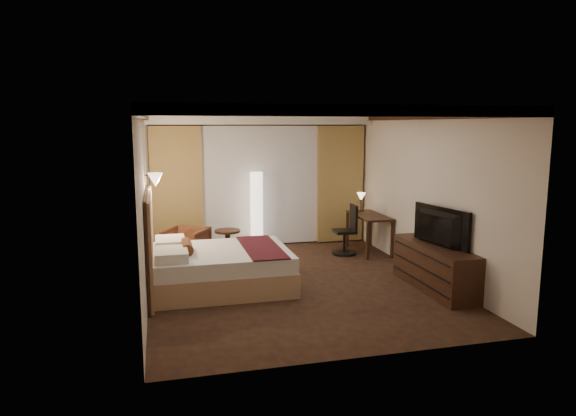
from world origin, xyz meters
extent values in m
cube|color=black|center=(0.00, 0.00, 0.00)|extent=(4.50, 5.50, 0.01)
cube|color=white|center=(0.00, 0.00, 2.70)|extent=(4.50, 5.50, 0.01)
cube|color=silver|center=(0.00, 2.75, 1.35)|extent=(4.50, 0.02, 2.70)
cube|color=silver|center=(-2.25, 0.00, 1.35)|extent=(0.02, 5.50, 2.70)
cube|color=silver|center=(2.25, 0.00, 1.35)|extent=(0.02, 5.50, 2.70)
cube|color=white|center=(0.00, 2.50, 2.60)|extent=(4.50, 0.50, 0.20)
cube|color=silver|center=(0.00, 2.67, 1.25)|extent=(2.48, 0.04, 2.45)
cube|color=tan|center=(-1.70, 2.61, 1.25)|extent=(1.00, 0.14, 2.45)
cube|color=tan|center=(1.70, 2.61, 1.25)|extent=(1.00, 0.14, 2.45)
imported|color=#472815|center=(-1.60, 1.64, 0.36)|extent=(0.93, 0.92, 0.72)
imported|color=black|center=(1.97, -0.83, 1.03)|extent=(0.88, 1.28, 0.15)
camera|label=1|loc=(-2.04, -7.63, 2.50)|focal=32.00mm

